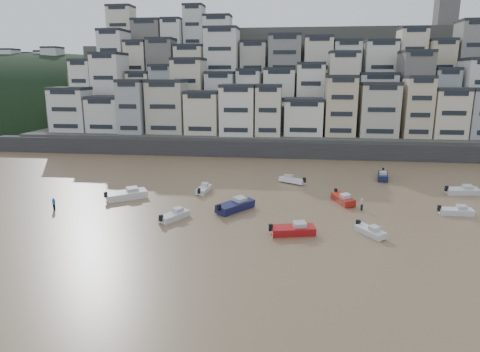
# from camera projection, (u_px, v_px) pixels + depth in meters

# --- Properties ---
(ground) EXTENTS (400.00, 400.00, 0.00)m
(ground) POSITION_uv_depth(u_px,v_px,m) (161.00, 319.00, 32.26)
(ground) COLOR #906E4D
(ground) RESTS_ON ground
(sea_strip) EXTENTS (340.00, 340.00, 0.00)m
(sea_strip) POSITION_uv_depth(u_px,v_px,m) (18.00, 116.00, 185.75)
(sea_strip) COLOR slate
(sea_strip) RESTS_ON ground
(harbor_wall) EXTENTS (140.00, 3.00, 3.50)m
(harbor_wall) POSITION_uv_depth(u_px,v_px,m) (296.00, 150.00, 93.27)
(harbor_wall) COLOR #38383A
(harbor_wall) RESTS_ON ground
(hillside) EXTENTS (141.04, 66.00, 50.00)m
(hillside) POSITION_uv_depth(u_px,v_px,m) (313.00, 90.00, 128.44)
(hillside) COLOR #4C4C47
(hillside) RESTS_ON ground
(headland) EXTENTS (216.00, 135.00, 53.33)m
(headland) POSITION_uv_depth(u_px,v_px,m) (37.00, 118.00, 174.23)
(headland) COLOR black
(headland) RESTS_ON ground
(boat_a) EXTENTS (5.81, 3.13, 1.51)m
(boat_a) POSITION_uv_depth(u_px,v_px,m) (293.00, 229.00, 48.84)
(boat_a) COLOR #A81416
(boat_a) RESTS_ON ground
(boat_b) EXTENTS (3.60, 4.38, 1.18)m
(boat_b) POSITION_uv_depth(u_px,v_px,m) (370.00, 230.00, 48.77)
(boat_b) COLOR silver
(boat_b) RESTS_ON ground
(boat_c) EXTENTS (5.51, 6.54, 1.78)m
(boat_c) POSITION_uv_depth(u_px,v_px,m) (235.00, 204.00, 57.49)
(boat_c) COLOR #161845
(boat_c) RESTS_ON ground
(boat_d) EXTENTS (4.63, 1.60, 1.25)m
(boat_d) POSITION_uv_depth(u_px,v_px,m) (456.00, 210.00, 55.82)
(boat_d) COLOR silver
(boat_d) RESTS_ON ground
(boat_e) EXTENTS (3.45, 5.84, 1.51)m
(boat_e) POSITION_uv_depth(u_px,v_px,m) (343.00, 198.00, 60.94)
(boat_e) COLOR maroon
(boat_e) RESTS_ON ground
(boat_f) EXTENTS (1.98, 4.80, 1.27)m
(boat_f) POSITION_uv_depth(u_px,v_px,m) (204.00, 188.00, 66.40)
(boat_f) COLOR silver
(boat_f) RESTS_ON ground
(boat_g) EXTENTS (5.50, 2.48, 1.45)m
(boat_g) POSITION_uv_depth(u_px,v_px,m) (463.00, 190.00, 65.05)
(boat_g) COLOR silver
(boat_g) RESTS_ON ground
(boat_h) EXTENTS (5.08, 3.89, 1.35)m
(boat_h) POSITION_uv_depth(u_px,v_px,m) (292.00, 179.00, 71.89)
(boat_h) COLOR silver
(boat_h) RESTS_ON ground
(boat_i) EXTENTS (2.95, 6.05, 1.58)m
(boat_i) POSITION_uv_depth(u_px,v_px,m) (383.00, 175.00, 74.64)
(boat_i) COLOR #12183A
(boat_i) RESTS_ON ground
(boat_j) EXTENTS (3.68, 5.04, 1.32)m
(boat_j) POSITION_uv_depth(u_px,v_px,m) (174.00, 214.00, 54.03)
(boat_j) COLOR silver
(boat_j) RESTS_ON ground
(boat_k) EXTENTS (6.31, 5.57, 1.74)m
(boat_k) POSITION_uv_depth(u_px,v_px,m) (127.00, 193.00, 62.69)
(boat_k) COLOR white
(boat_k) RESTS_ON ground
(person_blue) EXTENTS (0.44, 0.44, 1.74)m
(person_blue) POSITION_uv_depth(u_px,v_px,m) (54.00, 204.00, 57.79)
(person_blue) COLOR blue
(person_blue) RESTS_ON ground
(person_pink) EXTENTS (0.44, 0.44, 1.74)m
(person_pink) POSITION_uv_depth(u_px,v_px,m) (362.00, 204.00, 57.73)
(person_pink) COLOR tan
(person_pink) RESTS_ON ground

